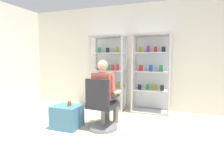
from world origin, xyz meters
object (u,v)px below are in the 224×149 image
Objects in this scene: office_chair at (101,109)px; seated_shopkeeper at (105,90)px; display_cabinet_left at (109,72)px; tea_glass at (69,104)px; display_cabinet_right at (151,73)px; storage_crate at (67,117)px.

seated_shopkeeper is at bearing 85.63° from office_chair.
display_cabinet_left reaches higher than office_chair.
tea_glass is at bearing -97.33° from display_cabinet_left.
display_cabinet_left is at bearing 107.23° from seated_shopkeeper.
display_cabinet_left is 1.68m from tea_glass.
seated_shopkeeper is at bearing 26.25° from tea_glass.
tea_glass is (-1.31, -1.59, -0.49)m from display_cabinet_right.
display_cabinet_left is 1.47× the size of seated_shopkeeper.
display_cabinet_left is 1.61m from office_chair.
office_chair reaches higher than tea_glass.
office_chair is at bearing -94.37° from seated_shopkeeper.
office_chair is 0.36m from seated_shopkeeper.
tea_glass is (-0.61, -0.30, -0.24)m from seated_shopkeeper.
display_cabinet_left reaches higher than seated_shopkeeper.
seated_shopkeeper is at bearing -118.34° from display_cabinet_right.
tea_glass is (0.06, -0.01, 0.26)m from storage_crate.
tea_glass is at bearing -153.75° from seated_shopkeeper.
display_cabinet_left is at bearing 104.95° from office_chair.
display_cabinet_right reaches higher than office_chair.
office_chair reaches higher than storage_crate.
display_cabinet_right is at bearing 64.00° from office_chair.
display_cabinet_right is 1.98× the size of office_chair.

